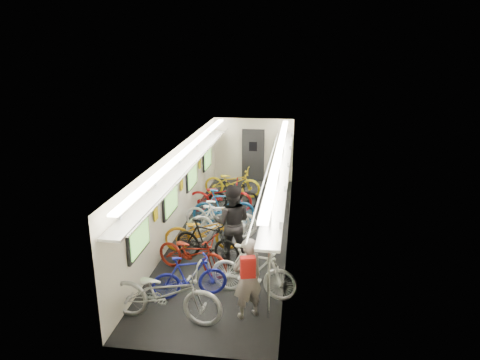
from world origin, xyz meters
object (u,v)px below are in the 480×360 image
(bicycle_0, at_px, (165,293))
(passenger_near, at_px, (248,278))
(passenger_mid, at_px, (232,223))
(bicycle_1, at_px, (189,277))
(backpack, at_px, (248,267))

(bicycle_0, distance_m, passenger_near, 1.55)
(bicycle_0, distance_m, passenger_mid, 2.76)
(passenger_near, bearing_deg, passenger_mid, -108.22)
(bicycle_1, xyz_separation_m, backpack, (1.30, -0.92, 0.82))
(bicycle_0, relative_size, passenger_near, 1.35)
(bicycle_1, distance_m, passenger_mid, 1.93)
(bicycle_0, height_order, passenger_mid, passenger_mid)
(bicycle_0, distance_m, bicycle_1, 0.87)
(bicycle_0, relative_size, bicycle_1, 1.42)
(bicycle_1, bearing_deg, passenger_mid, -38.21)
(bicycle_0, height_order, passenger_near, passenger_near)
(passenger_near, height_order, backpack, passenger_near)
(passenger_near, bearing_deg, backpack, 62.89)
(backpack, bearing_deg, passenger_mid, 88.96)
(passenger_mid, bearing_deg, passenger_near, 104.97)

